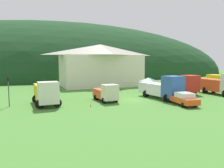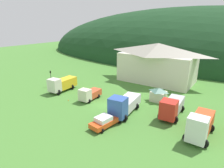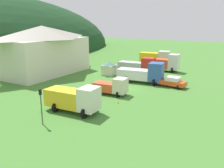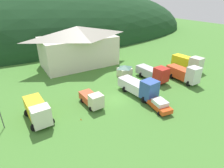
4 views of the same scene
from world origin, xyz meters
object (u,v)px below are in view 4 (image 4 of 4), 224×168
Objects in this scene: box_truck_blue at (140,87)px; heavy_rig_white at (184,73)px; light_truck_cream at (92,99)px; flatbed_truck_yellow at (188,62)px; depot_building at (78,46)px; crane_truck_red at (154,73)px; play_shed_cream at (125,71)px; heavy_rig_striped at (37,110)px; traffic_cone_near_pickup at (81,120)px; service_pickup_orange at (158,104)px; traffic_light_west at (0,113)px.

box_truck_blue is 11.39m from heavy_rig_white.
box_truck_blue is (8.49, -1.28, 0.47)m from light_truck_cream.
depot_building is at bearing -134.19° from flatbed_truck_yellow.
depot_building reaches higher than light_truck_cream.
depot_building reaches higher than crane_truck_red.
flatbed_truck_yellow reaches higher than light_truck_cream.
play_shed_cream is 0.43× the size of heavy_rig_striped.
heavy_rig_white is 23.02m from traffic_cone_near_pickup.
heavy_rig_white is (14.21, -20.34, -3.09)m from depot_building.
heavy_rig_striped is 16.68m from box_truck_blue.
box_truck_blue is 7.50m from crane_truck_red.
depot_building is 26.22m from flatbed_truck_yellow.
crane_truck_red is (3.99, -4.58, 0.29)m from play_shed_cream.
heavy_rig_striped is 6.12m from traffic_cone_near_pickup.
heavy_rig_striped is 17.66m from service_pickup_orange.
heavy_rig_white reaches higher than traffic_cone_near_pickup.
play_shed_cream reaches higher than service_pickup_orange.
traffic_light_west reaches higher than heavy_rig_striped.
heavy_rig_striped reaches higher than play_shed_cream.
box_truck_blue is at bearing -64.10° from crane_truck_red.
traffic_light_west is at bearing -135.34° from depot_building.
traffic_cone_near_pickup is (-8.71, -21.63, -4.85)m from depot_building.
service_pickup_orange is 1.49× the size of traffic_light_west.
traffic_light_west reaches higher than box_truck_blue.
heavy_rig_striped is at bearing -8.75° from traffic_light_west.
depot_building reaches higher than traffic_light_west.
heavy_rig_white is at bearing 83.67° from heavy_rig_striped.
crane_truck_red is at bearing 2.67° from traffic_light_west.
box_truck_blue reaches higher than light_truck_cream.
light_truck_cream reaches higher than service_pickup_orange.
depot_building is 2.70× the size of heavy_rig_white.
heavy_rig_striped is 0.89× the size of crane_truck_red.
heavy_rig_striped is 1.20× the size of service_pickup_orange.
light_truck_cream is 8.59m from box_truck_blue.
box_truck_blue is at bearing 81.18° from heavy_rig_striped.
crane_truck_red is at bearing 95.79° from light_truck_cream.
light_truck_cream is 0.67× the size of crane_truck_red.
crane_truck_red reaches higher than light_truck_cream.
heavy_rig_striped reaches higher than traffic_cone_near_pickup.
heavy_rig_striped is 1.78× the size of traffic_light_west.
service_pickup_orange is at bearing -42.31° from crane_truck_red.
flatbed_truck_yellow is at bearing 124.30° from service_pickup_orange.
traffic_cone_near_pickup is (-11.38, 3.37, -0.83)m from service_pickup_orange.
traffic_light_west is at bearing -98.63° from light_truck_cream.
service_pickup_orange is (-11.54, -4.67, -0.94)m from heavy_rig_white.
traffic_cone_near_pickup is (-11.53, -1.27, -1.69)m from box_truck_blue.
depot_building reaches higher than heavy_rig_white.
traffic_cone_near_pickup is at bearing -21.36° from traffic_light_west.
crane_truck_red is 1.03× the size of flatbed_truck_yellow.
traffic_light_west is at bearing -101.55° from heavy_rig_striped.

